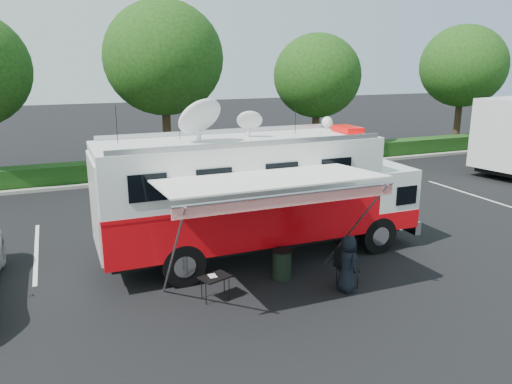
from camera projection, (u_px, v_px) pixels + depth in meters
ground_plane at (262, 255)px, 15.48m from camera, size 120.00×120.00×0.00m
back_border at (186, 77)px, 26.15m from camera, size 60.00×6.14×8.87m
stall_lines at (217, 228)px, 17.98m from camera, size 24.12×5.50×0.01m
command_truck at (260, 193)px, 14.93m from camera, size 9.78×2.69×4.70m
awning at (271, 183)px, 11.86m from camera, size 5.34×2.75×3.22m
person at (346, 291)px, 13.08m from camera, size 0.51×0.76×1.53m
folding_table at (215, 278)px, 12.48m from camera, size 0.86×0.73×0.63m
folding_chair at (345, 263)px, 13.29m from camera, size 0.58×0.61×1.06m
trash_bin at (282, 264)px, 13.74m from camera, size 0.55×0.55×0.83m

